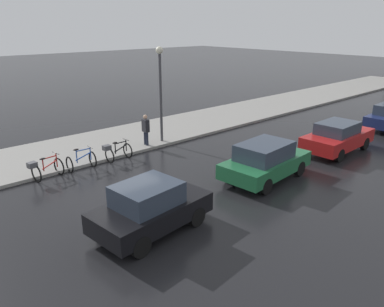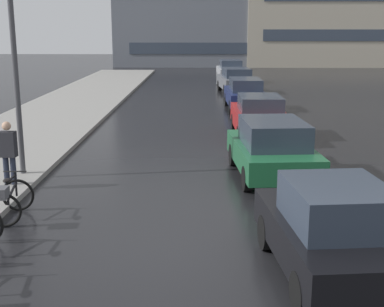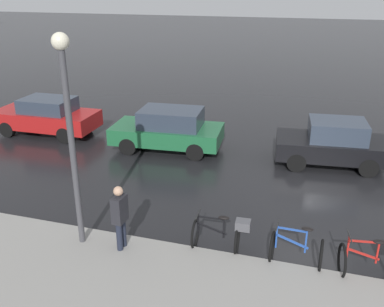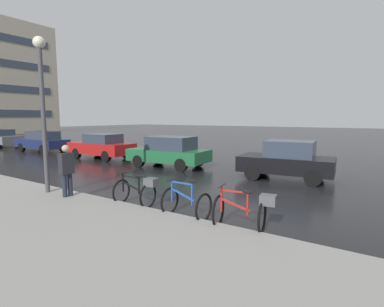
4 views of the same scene
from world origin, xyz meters
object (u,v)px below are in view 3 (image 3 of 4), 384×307
object	(u,v)px
car_red	(47,116)
car_green	(168,129)
bicycle_nearest	(374,258)
bicycle_second	(296,249)
pedestrian	(120,216)
car_black	(332,143)
streetlamp	(69,119)
bicycle_third	(222,233)

from	to	relation	value
car_red	car_green	bearing A→B (deg)	-92.38
bicycle_nearest	car_green	xyz separation A→B (m)	(5.97, 6.79, 0.31)
bicycle_nearest	bicycle_second	bearing A→B (deg)	90.51
pedestrian	bicycle_second	bearing A→B (deg)	-79.96
car_black	streetlamp	distance (m)	9.32
pedestrian	streetlamp	size ratio (longest dim) A/B	0.34
car_red	pedestrian	bearing A→B (deg)	-135.85
bicycle_nearest	car_green	size ratio (longest dim) A/B	0.33
car_green	streetlamp	xyz separation A→B (m)	(-6.72, -0.20, 2.42)
car_green	pedestrian	size ratio (longest dim) A/B	2.44
bicycle_third	car_black	size ratio (longest dim) A/B	0.35
car_green	streetlamp	bearing A→B (deg)	-178.29
bicycle_third	car_green	size ratio (longest dim) A/B	0.32
bicycle_third	car_red	size ratio (longest dim) A/B	0.31
bicycle_second	car_black	bearing A→B (deg)	-6.80
bicycle_nearest	bicycle_third	world-z (taller)	bicycle_nearest
pedestrian	car_red	bearing A→B (deg)	44.15
car_black	bicycle_second	bearing A→B (deg)	173.20
bicycle_nearest	streetlamp	xyz separation A→B (m)	(-0.74, 6.59, 2.73)
bicycle_nearest	bicycle_second	size ratio (longest dim) A/B	1.22
car_black	streetlamp	size ratio (longest dim) A/B	0.77
bicycle_nearest	car_red	xyz separation A→B (m)	(6.20, 12.27, 0.28)
streetlamp	bicycle_nearest	bearing A→B (deg)	-83.57
bicycle_third	car_black	world-z (taller)	car_black
bicycle_second	car_red	xyz separation A→B (m)	(6.21, 10.65, 0.37)
car_green	car_red	size ratio (longest dim) A/B	0.98
streetlamp	pedestrian	bearing A→B (deg)	-88.33
bicycle_second	streetlamp	distance (m)	5.77
streetlamp	car_red	bearing A→B (deg)	39.26
bicycle_second	car_red	world-z (taller)	car_red
bicycle_nearest	pedestrian	size ratio (longest dim) A/B	0.81
car_green	bicycle_nearest	bearing A→B (deg)	-131.32
car_black	car_green	distance (m)	5.93
bicycle_second	car_red	size ratio (longest dim) A/B	0.27
streetlamp	bicycle_second	bearing A→B (deg)	-81.68
bicycle_second	bicycle_third	distance (m)	1.72
bicycle_nearest	car_red	distance (m)	13.75
car_black	streetlamp	world-z (taller)	streetlamp
car_black	streetlamp	bearing A→B (deg)	140.53
bicycle_nearest	car_green	world-z (taller)	car_green
car_black	car_green	xyz separation A→B (m)	(-0.23, 5.92, 0.00)
bicycle_third	car_red	bearing A→B (deg)	55.45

